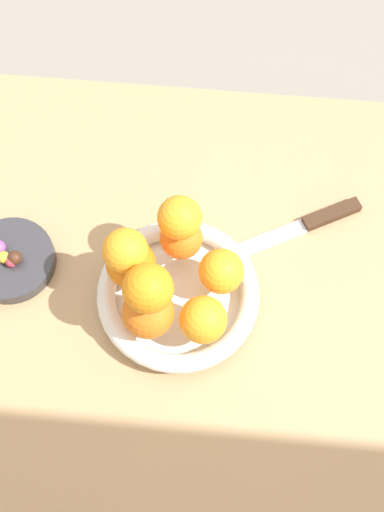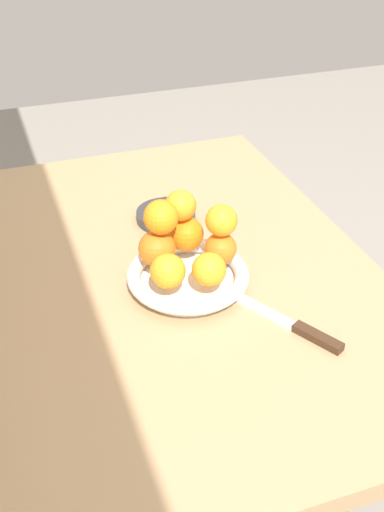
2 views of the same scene
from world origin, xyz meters
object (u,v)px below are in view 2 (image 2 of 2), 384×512
orange_1 (221,248)px  candy_ball_0 (165,201)px  fruit_bowl (188,277)px  candy_ball_5 (163,207)px  orange_3 (157,249)px  candy_dish (166,216)px  candy_ball_4 (162,210)px  knife (287,322)px  candy_ball_3 (168,203)px  orange_4 (168,271)px  orange_5 (161,217)px  orange_0 (209,270)px  candy_ball_1 (166,210)px  candy_ball_2 (165,210)px  orange_7 (221,220)px  dining_table (173,305)px  orange_6 (180,205)px  orange_2 (186,235)px

orange_1 → candy_ball_0: size_ratio=2.95×
fruit_bowl → candy_ball_5: (0.25, -0.03, 0.01)m
fruit_bowl → orange_3: (0.03, 0.05, 0.05)m
candy_dish → orange_1: 0.25m
candy_ball_4 → knife: size_ratio=0.07×
knife → candy_ball_5: bearing=13.0°
candy_ball_3 → orange_4: bearing=162.6°
candy_ball_0 → candy_ball_3: bearing=-168.8°
orange_5 → candy_ball_0: (0.24, -0.08, -0.11)m
orange_1 → orange_0: bearing=142.6°
candy_ball_1 → candy_ball_2: candy_ball_2 is taller
orange_4 → candy_ball_2: size_ratio=3.03×
orange_1 → orange_4: bearing=109.1°
fruit_bowl → candy_ball_1: size_ratio=13.36×
orange_4 → orange_1: bearing=-70.9°
orange_7 → candy_ball_5: size_ratio=3.30×
fruit_bowl → orange_5: (0.03, 0.04, 0.12)m
orange_4 → candy_ball_4: orange_4 is taller
orange_4 → fruit_bowl: bearing=-52.7°
knife → candy_ball_2: bearing=13.5°
candy_dish → orange_1: orange_1 is taller
orange_1 → candy_ball_3: bearing=4.5°
candy_ball_3 → candy_ball_0: bearing=11.2°
candy_ball_1 → candy_ball_5: same height
dining_table → orange_7: (-0.06, -0.07, 0.22)m
orange_6 → candy_ball_0: bearing=-9.1°
dining_table → candy_ball_5: (0.18, -0.04, 0.12)m
orange_0 → orange_4: orange_4 is taller
fruit_bowl → candy_ball_2: candy_ball_2 is taller
candy_ball_4 → orange_1: bearing=-170.5°
dining_table → knife: 0.28m
orange_2 → orange_4: size_ratio=1.07×
candy_ball_0 → candy_ball_4: candy_ball_0 is taller
orange_5 → candy_ball_2: 0.24m
fruit_bowl → candy_dish: (0.24, -0.03, -0.01)m
orange_1 → orange_6: bearing=39.8°
fruit_bowl → orange_0: 0.08m
orange_0 → candy_ball_4: bearing=-0.9°
orange_0 → orange_5: (0.09, 0.06, 0.07)m
candy_ball_0 → knife: candy_ball_0 is taller
orange_3 → candy_ball_2: (0.20, -0.08, -0.04)m
candy_ball_4 → candy_ball_5: bearing=-24.9°
dining_table → candy_ball_2: 0.21m
candy_dish → orange_5: orange_5 is taller
candy_dish → orange_4: 0.30m
candy_dish → candy_ball_4: size_ratio=7.92×
orange_3 → candy_ball_1: size_ratio=4.06×
orange_3 → candy_ball_5: size_ratio=3.87×
orange_3 → candy_ball_3: 0.25m
dining_table → fruit_bowl: 0.13m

